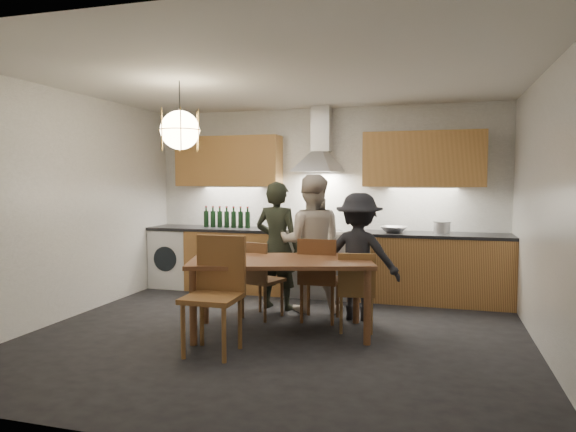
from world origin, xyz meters
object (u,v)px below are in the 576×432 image
(person_right, at_px, (359,256))
(mixing_bowl, at_px, (394,229))
(chair_front, at_px, (216,286))
(wine_bottles, at_px, (227,217))
(chair_back_left, at_px, (258,275))
(dining_table, at_px, (281,268))
(person_mid, at_px, (311,243))
(person_left, at_px, (277,245))
(stock_pot, at_px, (442,228))

(person_right, distance_m, mixing_bowl, 1.08)
(chair_front, xyz_separation_m, person_right, (1.11, 1.47, 0.11))
(chair_front, height_order, mixing_bowl, chair_front)
(wine_bottles, bearing_deg, chair_back_left, -55.27)
(dining_table, distance_m, person_right, 1.05)
(chair_front, xyz_separation_m, wine_bottles, (-0.97, 2.55, 0.44))
(person_right, height_order, mixing_bowl, person_right)
(chair_front, bearing_deg, person_mid, 72.79)
(chair_back_left, distance_m, wine_bottles, 1.80)
(wine_bottles, bearing_deg, chair_front, -69.14)
(mixing_bowl, bearing_deg, dining_table, -119.10)
(person_left, bearing_deg, dining_table, 116.97)
(person_left, distance_m, mixing_bowl, 1.58)
(mixing_bowl, bearing_deg, wine_bottles, 178.19)
(person_mid, xyz_separation_m, wine_bottles, (-1.47, 0.87, 0.22))
(person_mid, distance_m, wine_bottles, 1.72)
(chair_front, bearing_deg, person_right, 52.10)
(mixing_bowl, relative_size, wine_bottles, 0.47)
(dining_table, height_order, person_mid, person_mid)
(chair_front, height_order, wine_bottles, wine_bottles)
(chair_front, height_order, person_right, person_right)
(person_right, bearing_deg, chair_front, 57.41)
(mixing_bowl, height_order, wine_bottles, wine_bottles)
(dining_table, relative_size, person_left, 1.29)
(dining_table, xyz_separation_m, wine_bottles, (-1.39, 1.88, 0.37))
(person_left, height_order, stock_pot, person_left)
(person_right, height_order, wine_bottles, person_right)
(person_mid, relative_size, mixing_bowl, 4.83)
(chair_front, relative_size, person_mid, 0.64)
(chair_back_left, xyz_separation_m, person_mid, (0.49, 0.54, 0.32))
(dining_table, xyz_separation_m, person_left, (-0.34, 0.98, 0.10))
(dining_table, xyz_separation_m, mixing_bowl, (1.00, 1.80, 0.26))
(stock_pot, height_order, wine_bottles, wine_bottles)
(chair_back_left, bearing_deg, person_mid, -113.63)
(chair_front, xyz_separation_m, stock_pot, (2.02, 2.54, 0.36))
(chair_front, height_order, person_mid, person_mid)
(mixing_bowl, bearing_deg, chair_front, -119.81)
(chair_back_left, bearing_deg, stock_pot, -126.40)
(dining_table, relative_size, stock_pot, 9.71)
(person_left, relative_size, stock_pot, 7.53)
(chair_back_left, height_order, person_right, person_right)
(stock_pot, bearing_deg, wine_bottles, 179.78)
(chair_back_left, relative_size, person_mid, 0.54)
(chair_front, height_order, person_left, person_left)
(stock_pot, bearing_deg, chair_back_left, -145.29)
(chair_front, height_order, stock_pot, chair_front)
(wine_bottles, bearing_deg, stock_pot, -0.22)
(chair_back_left, xyz_separation_m, stock_pot, (2.02, 1.40, 0.46))
(chair_back_left, relative_size, chair_front, 0.83)
(chair_back_left, relative_size, person_left, 0.57)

